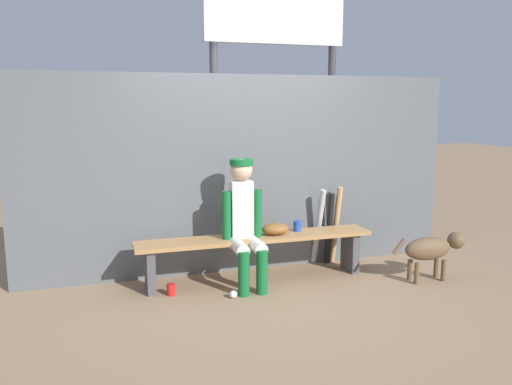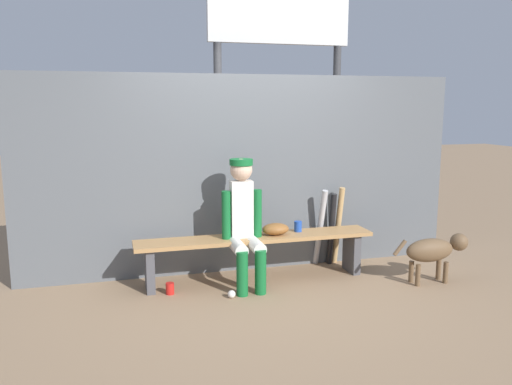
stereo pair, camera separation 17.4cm
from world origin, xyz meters
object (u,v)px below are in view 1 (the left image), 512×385
object	(u,v)px
player_seated	(245,219)
baseball_glove	(275,229)
scoreboard	(279,40)
bat_aluminum_black	(329,229)
dog	(433,248)
cup_on_ground	(171,290)
bat_wood_tan	(336,225)
cup_on_bench	(297,226)
bat_aluminum_silver	(318,227)
baseball	(233,294)
dugout_bench	(256,246)

from	to	relation	value
player_seated	baseball_glove	xyz separation A→B (m)	(0.36, 0.11, -0.15)
scoreboard	player_seated	bearing A→B (deg)	-120.69
bat_aluminum_black	dog	distance (m)	1.13
player_seated	cup_on_ground	size ratio (longest dim) A/B	11.48
player_seated	bat_aluminum_black	distance (m)	1.21
baseball_glove	cup_on_ground	distance (m)	1.21
player_seated	bat_wood_tan	xyz separation A→B (m)	(1.20, 0.41, -0.24)
scoreboard	bat_wood_tan	bearing A→B (deg)	-75.90
cup_on_bench	dog	bearing A→B (deg)	-25.82
scoreboard	cup_on_bench	bearing A→B (deg)	-101.75
player_seated	bat_wood_tan	world-z (taller)	player_seated
cup_on_ground	cup_on_bench	distance (m)	1.47
bat_wood_tan	cup_on_bench	distance (m)	0.62
bat_aluminum_silver	scoreboard	bearing A→B (deg)	93.09
bat_aluminum_black	dog	size ratio (longest dim) A/B	0.97
cup_on_ground	baseball	bearing A→B (deg)	-25.31
bat_aluminum_black	dog	xyz separation A→B (m)	(0.76, -0.83, -0.07)
baseball_glove	dog	size ratio (longest dim) A/B	0.33
bat_aluminum_black	player_seated	bearing A→B (deg)	-160.41
baseball	cup_on_bench	size ratio (longest dim) A/B	0.67
baseball_glove	bat_aluminum_black	size ratio (longest dim) A/B	0.34
player_seated	scoreboard	size ratio (longest dim) A/B	0.34
dog	bat_aluminum_silver	bearing A→B (deg)	137.57
cup_on_ground	baseball_glove	bearing A→B (deg)	8.16
bat_wood_tan	baseball	bearing A→B (deg)	-152.87
scoreboard	baseball	bearing A→B (deg)	-121.11
player_seated	baseball_glove	world-z (taller)	player_seated
bat_aluminum_silver	player_seated	bearing A→B (deg)	-157.94
bat_wood_tan	dog	bearing A→B (deg)	-50.90
player_seated	baseball	size ratio (longest dim) A/B	17.07
dugout_bench	dog	distance (m)	1.81
baseball_glove	bat_aluminum_silver	bearing A→B (deg)	25.15
dugout_bench	baseball_glove	bearing A→B (deg)	0.00
dugout_bench	baseball_glove	xyz separation A→B (m)	(0.21, 0.00, 0.16)
player_seated	baseball_glove	bearing A→B (deg)	16.47
dugout_bench	cup_on_bench	world-z (taller)	cup_on_bench
cup_on_bench	dog	distance (m)	1.40
bat_aluminum_black	bat_wood_tan	bearing A→B (deg)	7.53
bat_wood_tan	dog	xyz separation A→B (m)	(0.68, -0.84, -0.11)
player_seated	cup_on_bench	xyz separation A→B (m)	(0.63, 0.17, -0.16)
cup_on_bench	scoreboard	xyz separation A→B (m)	(0.28, 1.36, 2.06)
bat_aluminum_black	bat_wood_tan	xyz separation A→B (m)	(0.08, 0.01, 0.03)
dog	baseball	bearing A→B (deg)	176.68
cup_on_ground	dog	world-z (taller)	dog
bat_wood_tan	scoreboard	size ratio (longest dim) A/B	0.24
player_seated	baseball	xyz separation A→B (m)	(-0.20, -0.31, -0.65)
dugout_bench	dog	xyz separation A→B (m)	(1.73, -0.54, -0.03)
dugout_bench	cup_on_ground	bearing A→B (deg)	-169.97
player_seated	baseball	bearing A→B (deg)	-123.16
bat_aluminum_silver	baseball	xyz separation A→B (m)	(-1.18, -0.70, -0.40)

